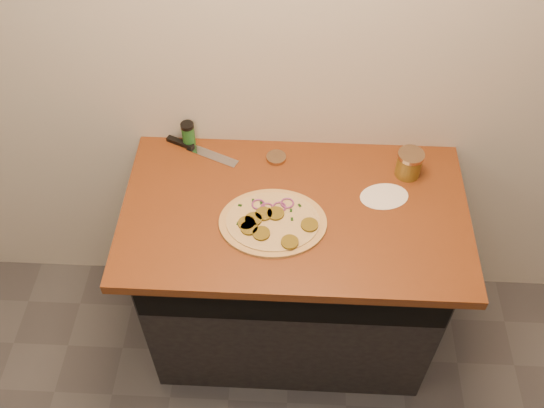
# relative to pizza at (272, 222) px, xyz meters

# --- Properties ---
(cabinet) EXTENTS (1.10, 0.60, 0.86)m
(cabinet) POSITION_rel_pizza_xyz_m (0.07, 0.10, -0.48)
(cabinet) COLOR black
(cabinet) RESTS_ON ground
(countertop) EXTENTS (1.20, 0.70, 0.04)m
(countertop) POSITION_rel_pizza_xyz_m (0.07, 0.07, -0.03)
(countertop) COLOR brown
(countertop) RESTS_ON cabinet
(pizza) EXTENTS (0.37, 0.37, 0.02)m
(pizza) POSITION_rel_pizza_xyz_m (0.00, 0.00, 0.00)
(pizza) COLOR tan
(pizza) RESTS_ON countertop
(chefs_knife) EXTENTS (0.29, 0.15, 0.02)m
(chefs_knife) POSITION_rel_pizza_xyz_m (-0.31, 0.34, -0.00)
(chefs_knife) COLOR #B7BAC1
(chefs_knife) RESTS_ON countertop
(mason_jar_lid) EXTENTS (0.08, 0.08, 0.02)m
(mason_jar_lid) POSITION_rel_pizza_xyz_m (-0.00, 0.30, -0.00)
(mason_jar_lid) COLOR #9D7D5B
(mason_jar_lid) RESTS_ON countertop
(salsa_jar) EXTENTS (0.09, 0.09, 0.10)m
(salsa_jar) POSITION_rel_pizza_xyz_m (0.48, 0.25, 0.04)
(salsa_jar) COLOR #9F290F
(salsa_jar) RESTS_ON countertop
(spice_shaker) EXTENTS (0.05, 0.05, 0.10)m
(spice_shaker) POSITION_rel_pizza_xyz_m (-0.33, 0.37, 0.04)
(spice_shaker) COLOR #1E6124
(spice_shaker) RESTS_ON countertop
(flour_spill) EXTENTS (0.21, 0.21, 0.00)m
(flour_spill) POSITION_rel_pizza_xyz_m (0.39, 0.14, -0.01)
(flour_spill) COLOR silver
(flour_spill) RESTS_ON countertop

